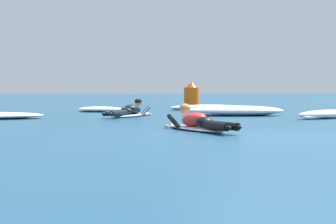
% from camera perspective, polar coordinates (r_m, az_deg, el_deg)
% --- Properties ---
extents(ground_plane, '(120.00, 120.00, 0.00)m').
position_cam_1_polar(ground_plane, '(18.68, 0.27, 0.04)').
color(ground_plane, navy).
extents(surfer_near, '(1.06, 2.42, 0.54)m').
position_cam_1_polar(surfer_near, '(10.38, 3.10, -1.12)').
color(surfer_near, silver).
rests_on(surfer_near, ground).
extents(surfer_far, '(1.67, 2.38, 0.53)m').
position_cam_1_polar(surfer_far, '(15.45, -3.95, 0.05)').
color(surfer_far, silver).
rests_on(surfer_far, ground).
extents(whitewater_front, '(2.17, 1.32, 0.23)m').
position_cam_1_polar(whitewater_front, '(15.06, 16.18, -0.24)').
color(whitewater_front, white).
rests_on(whitewater_front, ground).
extents(whitewater_mid_left, '(1.68, 1.20, 0.18)m').
position_cam_1_polar(whitewater_mid_left, '(18.58, -6.97, 0.27)').
color(whitewater_mid_left, white).
rests_on(whitewater_mid_left, ground).
extents(whitewater_mid_right, '(2.98, 1.55, 0.29)m').
position_cam_1_polar(whitewater_mid_right, '(16.06, 6.86, 0.11)').
color(whitewater_mid_right, white).
rests_on(whitewater_mid_right, ground).
extents(whitewater_far_band, '(2.79, 1.08, 0.20)m').
position_cam_1_polar(whitewater_far_band, '(19.93, 4.12, 0.45)').
color(whitewater_far_band, white).
rests_on(whitewater_far_band, ground).
extents(channel_marker_buoy, '(0.66, 0.66, 1.06)m').
position_cam_1_polar(channel_marker_buoy, '(22.70, 2.44, 1.54)').
color(channel_marker_buoy, '#EA5B0F').
rests_on(channel_marker_buoy, ground).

